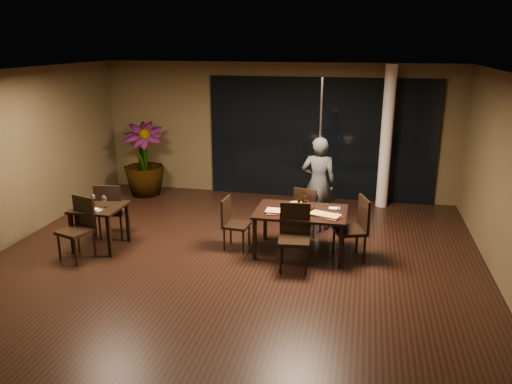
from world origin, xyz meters
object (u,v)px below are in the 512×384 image
object	(u,v)px
chair_side_far	(111,208)
chair_side_near	(79,225)
chair_main_near	(294,233)
potted_plant	(144,160)
chair_main_right	(355,225)
diner	(318,183)
chair_main_left	(232,221)
bottle_c	(304,200)
main_table	(301,215)
bottle_b	(306,204)
bottle_a	(299,202)
side_table	(99,213)
chair_main_far	(307,209)

from	to	relation	value
chair_side_far	chair_side_near	xyz separation A→B (m)	(-0.09, -0.88, 0.00)
chair_main_near	potted_plant	size ratio (longest dim) A/B	0.62
chair_main_right	potted_plant	xyz separation A→B (m)	(-4.85, 2.58, 0.25)
chair_main_near	diner	xyz separation A→B (m)	(0.19, 1.80, 0.31)
chair_main_left	bottle_c	xyz separation A→B (m)	(1.19, 0.19, 0.39)
main_table	potted_plant	size ratio (longest dim) A/B	0.90
bottle_b	chair_main_near	bearing A→B (deg)	-100.95
chair_main_near	bottle_b	size ratio (longest dim) A/B	3.96
potted_plant	bottle_a	world-z (taller)	potted_plant
chair_side_near	bottle_b	distance (m)	3.73
side_table	potted_plant	xyz separation A→B (m)	(-0.56, 3.03, 0.21)
main_table	chair_main_far	bearing A→B (deg)	89.35
bottle_c	bottle_a	bearing A→B (deg)	-118.09
chair_main_near	potted_plant	xyz separation A→B (m)	(-3.93, 3.10, 0.26)
side_table	chair_side_near	distance (m)	0.47
chair_main_far	chair_side_near	distance (m)	3.94
chair_main_left	diner	size ratio (longest dim) A/B	0.51
main_table	chair_main_right	distance (m)	0.90
chair_side_far	potted_plant	bearing A→B (deg)	-88.25
diner	bottle_a	size ratio (longest dim) A/B	6.61
side_table	bottle_a	distance (m)	3.41
chair_main_right	chair_side_near	xyz separation A→B (m)	(-4.41, -0.90, -0.01)
chair_main_near	bottle_b	world-z (taller)	chair_main_near
bottle_b	chair_main_left	bearing A→B (deg)	-178.49
chair_main_far	bottle_c	size ratio (longest dim) A/B	3.20
chair_main_far	potted_plant	size ratio (longest dim) A/B	0.55
chair_main_right	bottle_c	distance (m)	0.95
chair_main_near	diner	world-z (taller)	diner
chair_main_near	bottle_c	world-z (taller)	bottle_c
chair_main_far	bottle_b	size ratio (longest dim) A/B	3.56
side_table	chair_main_right	world-z (taller)	chair_main_right
chair_main_right	chair_main_left	bearing A→B (deg)	-108.97
chair_main_right	main_table	bearing A→B (deg)	-111.97
chair_main_left	bottle_a	size ratio (longest dim) A/B	3.35
main_table	potted_plant	bearing A→B (deg)	147.38
main_table	diner	bearing A→B (deg)	82.45
side_table	chair_main_far	xyz separation A→B (m)	(3.41, 1.30, -0.11)
bottle_a	bottle_b	world-z (taller)	bottle_a
main_table	bottle_a	size ratio (longest dim) A/B	5.61
chair_main_far	bottle_b	world-z (taller)	bottle_b
bottle_a	bottle_c	world-z (taller)	bottle_c
diner	bottle_a	xyz separation A→B (m)	(-0.21, -1.20, -0.00)
chair_main_far	bottle_b	xyz separation A→B (m)	(0.07, -0.82, 0.36)
side_table	chair_main_near	xyz separation A→B (m)	(3.37, -0.07, -0.05)
side_table	chair_main_left	world-z (taller)	chair_main_left
chair_side_far	bottle_c	world-z (taller)	bottle_c
chair_main_left	potted_plant	world-z (taller)	potted_plant
potted_plant	bottle_a	size ratio (longest dim) A/B	6.23
chair_main_left	chair_side_far	size ratio (longest dim) A/B	0.87
diner	bottle_c	world-z (taller)	diner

